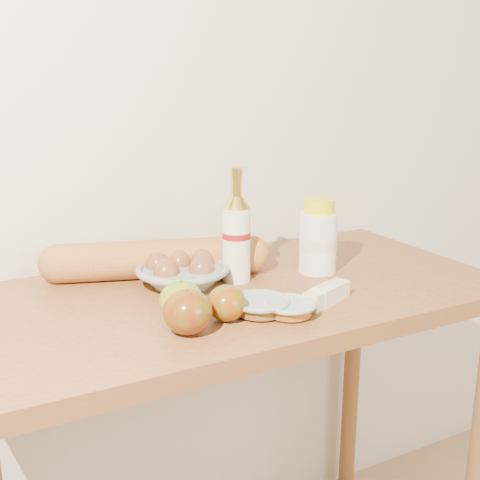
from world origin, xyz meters
name	(u,v)px	position (x,y,z in m)	size (l,w,h in m)	color
back_wall	(173,99)	(0.00, 1.51, 1.30)	(3.50, 0.02, 2.60)	beige
table	(234,341)	(0.00, 1.18, 0.78)	(1.20, 0.60, 0.90)	#975E31
bourbon_bottle	(236,236)	(0.03, 1.23, 1.01)	(0.08, 0.08, 0.26)	#EFE6CA
cream_bottle	(318,239)	(0.24, 1.20, 0.98)	(0.12, 0.12, 0.18)	white
egg_bowl	(182,273)	(-0.09, 1.26, 0.93)	(0.25, 0.25, 0.07)	gray
baguette	(157,259)	(-0.12, 1.34, 0.94)	(0.54, 0.25, 0.09)	#C4803C
apple_yellowgreen	(181,301)	(-0.17, 1.07, 0.94)	(0.10, 0.10, 0.08)	olive
apple_redgreen_front	(188,312)	(-0.18, 1.01, 0.94)	(0.11, 0.11, 0.08)	maroon
apple_redgreen_right	(227,303)	(-0.09, 1.03, 0.94)	(0.08, 0.08, 0.07)	#951008
sugar_bowl	(260,306)	(-0.02, 1.03, 0.92)	(0.12, 0.12, 0.03)	gray
syrup_bowl	(290,308)	(0.03, 0.99, 0.92)	(0.13, 0.13, 0.03)	#98A69F
butter_stick	(327,295)	(0.13, 1.02, 0.92)	(0.13, 0.08, 0.04)	beige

